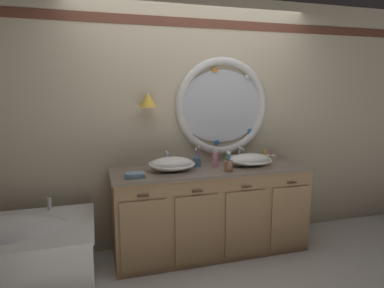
% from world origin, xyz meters
% --- Properties ---
extents(ground_plane, '(14.00, 14.00, 0.00)m').
position_xyz_m(ground_plane, '(0.00, 0.00, 0.00)').
color(ground_plane, silver).
extents(back_wall_assembly, '(6.40, 0.26, 2.60)m').
position_xyz_m(back_wall_assembly, '(0.02, 0.59, 1.32)').
color(back_wall_assembly, beige).
rests_on(back_wall_assembly, ground_plane).
extents(vanity_counter, '(1.99, 0.64, 0.88)m').
position_xyz_m(vanity_counter, '(0.10, 0.25, 0.44)').
color(vanity_counter, tan).
rests_on(vanity_counter, ground_plane).
extents(sink_basin_left, '(0.45, 0.45, 0.14)m').
position_xyz_m(sink_basin_left, '(-0.31, 0.22, 0.95)').
color(sink_basin_left, white).
rests_on(sink_basin_left, vanity_counter).
extents(sink_basin_right, '(0.46, 0.46, 0.13)m').
position_xyz_m(sink_basin_right, '(0.51, 0.22, 0.95)').
color(sink_basin_right, white).
rests_on(sink_basin_right, vanity_counter).
extents(faucet_set_left, '(0.23, 0.13, 0.16)m').
position_xyz_m(faucet_set_left, '(-0.31, 0.47, 0.94)').
color(faucet_set_left, silver).
rests_on(faucet_set_left, vanity_counter).
extents(faucet_set_right, '(0.23, 0.13, 0.16)m').
position_xyz_m(faucet_set_right, '(0.51, 0.47, 0.94)').
color(faucet_set_right, silver).
rests_on(faucet_set_right, vanity_counter).
extents(toothbrush_holder_left, '(0.09, 0.09, 0.21)m').
position_xyz_m(toothbrush_holder_left, '(-0.02, 0.33, 0.94)').
color(toothbrush_holder_left, slate).
rests_on(toothbrush_holder_left, vanity_counter).
extents(toothbrush_holder_right, '(0.09, 0.09, 0.20)m').
position_xyz_m(toothbrush_holder_right, '(0.21, 0.06, 0.94)').
color(toothbrush_holder_right, '#996647').
rests_on(toothbrush_holder_right, vanity_counter).
extents(soap_dispenser, '(0.06, 0.07, 0.18)m').
position_xyz_m(soap_dispenser, '(0.15, 0.27, 0.96)').
color(soap_dispenser, pink).
rests_on(soap_dispenser, vanity_counter).
extents(folded_hand_towel, '(0.18, 0.13, 0.04)m').
position_xyz_m(folded_hand_towel, '(-0.68, 0.10, 0.90)').
color(folded_hand_towel, '#7593A8').
rests_on(folded_hand_towel, vanity_counter).
extents(toiletry_basket, '(0.16, 0.10, 0.12)m').
position_xyz_m(toiletry_basket, '(0.85, 0.45, 0.91)').
color(toiletry_basket, beige).
rests_on(toiletry_basket, vanity_counter).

